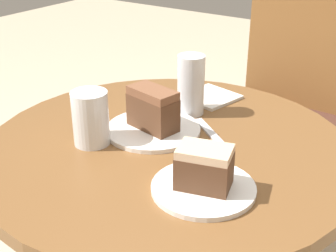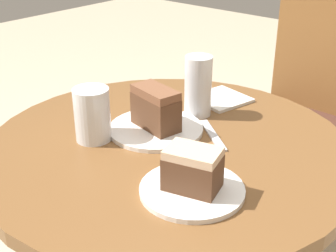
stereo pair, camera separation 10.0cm
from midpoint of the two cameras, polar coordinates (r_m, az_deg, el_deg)
table at (r=1.11m, az=2.62°, el=-9.92°), size 0.81×0.81×0.71m
chair at (r=1.76m, az=18.23°, el=1.79°), size 0.49×0.49×0.99m
plate_near at (r=1.07m, az=1.19°, el=-0.41°), size 0.22×0.22×0.01m
plate_far at (r=0.86m, az=6.34°, el=-7.84°), size 0.19×0.19×0.01m
cake_slice_near at (r=1.05m, az=1.22°, el=2.13°), size 0.13×0.08×0.09m
cake_slice_far at (r=0.83m, az=6.48°, el=-5.33°), size 0.11×0.09×0.08m
glass_lemonade at (r=1.02m, az=-6.43°, el=1.06°), size 0.08×0.08×0.12m
glass_water at (r=1.14m, az=6.21°, el=4.40°), size 0.07×0.07×0.15m
napkin_stack at (r=1.25m, az=8.74°, el=3.27°), size 0.15×0.15×0.01m
fork at (r=1.06m, az=8.19°, el=-1.16°), size 0.13×0.11×0.00m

